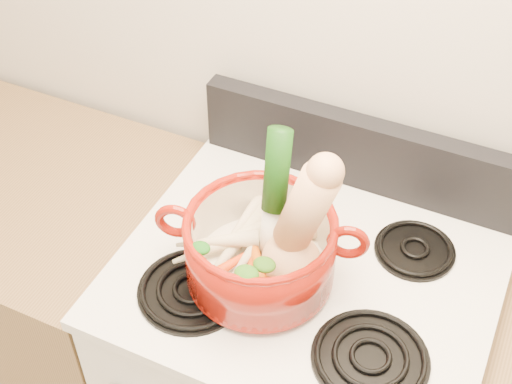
% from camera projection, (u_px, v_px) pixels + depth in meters
% --- Properties ---
extents(wall_back, '(3.50, 0.02, 2.60)m').
position_uv_depth(wall_back, '(379.00, 43.00, 1.49)').
color(wall_back, beige).
rests_on(wall_back, floor).
extents(cooktop, '(0.78, 0.67, 0.03)m').
position_uv_depth(cooktop, '(308.00, 272.00, 1.51)').
color(cooktop, silver).
rests_on(cooktop, stove_body).
extents(control_backsplash, '(0.76, 0.05, 0.18)m').
position_uv_depth(control_backsplash, '(359.00, 152.00, 1.63)').
color(control_backsplash, black).
rests_on(control_backsplash, cooktop).
extents(burner_front_left, '(0.22, 0.22, 0.02)m').
position_uv_depth(burner_front_left, '(192.00, 289.00, 1.45)').
color(burner_front_left, black).
rests_on(burner_front_left, cooktop).
extents(burner_front_right, '(0.22, 0.22, 0.02)m').
position_uv_depth(burner_front_right, '(370.00, 357.00, 1.33)').
color(burner_front_right, black).
rests_on(burner_front_right, cooktop).
extents(burner_back_left, '(0.17, 0.17, 0.02)m').
position_uv_depth(burner_back_left, '(255.00, 197.00, 1.64)').
color(burner_back_left, black).
rests_on(burner_back_left, cooktop).
extents(burner_back_right, '(0.17, 0.17, 0.02)m').
position_uv_depth(burner_back_right, '(415.00, 249.00, 1.53)').
color(burner_back_right, black).
rests_on(burner_back_right, cooktop).
extents(dutch_oven, '(0.37, 0.37, 0.15)m').
position_uv_depth(dutch_oven, '(260.00, 249.00, 1.41)').
color(dutch_oven, maroon).
rests_on(dutch_oven, burner_front_left).
extents(pot_handle_left, '(0.09, 0.04, 0.08)m').
position_uv_depth(pot_handle_left, '(175.00, 221.00, 1.40)').
color(pot_handle_left, maroon).
rests_on(pot_handle_left, dutch_oven).
extents(pot_handle_right, '(0.09, 0.04, 0.08)m').
position_uv_depth(pot_handle_right, '(348.00, 242.00, 1.36)').
color(pot_handle_right, maroon).
rests_on(pot_handle_right, dutch_oven).
extents(squash, '(0.25, 0.19, 0.33)m').
position_uv_depth(squash, '(293.00, 225.00, 1.31)').
color(squash, tan).
rests_on(squash, dutch_oven).
extents(leek, '(0.06, 0.12, 0.32)m').
position_uv_depth(leek, '(272.00, 200.00, 1.35)').
color(leek, white).
rests_on(leek, dutch_oven).
extents(ginger, '(0.09, 0.08, 0.04)m').
position_uv_depth(ginger, '(298.00, 227.00, 1.49)').
color(ginger, '#D5B483').
rests_on(ginger, dutch_oven).
extents(parsnip_0, '(0.09, 0.25, 0.07)m').
position_uv_depth(parsnip_0, '(237.00, 243.00, 1.45)').
color(parsnip_0, beige).
rests_on(parsnip_0, dutch_oven).
extents(parsnip_1, '(0.19, 0.19, 0.07)m').
position_uv_depth(parsnip_1, '(224.00, 242.00, 1.44)').
color(parsnip_1, beige).
rests_on(parsnip_1, dutch_oven).
extents(parsnip_2, '(0.07, 0.21, 0.06)m').
position_uv_depth(parsnip_2, '(258.00, 241.00, 1.44)').
color(parsnip_2, beige).
rests_on(parsnip_2, dutch_oven).
extents(parsnip_3, '(0.17, 0.11, 0.05)m').
position_uv_depth(parsnip_3, '(217.00, 240.00, 1.44)').
color(parsnip_3, '#EFE7C2').
rests_on(parsnip_3, dutch_oven).
extents(parsnip_4, '(0.06, 0.19, 0.05)m').
position_uv_depth(parsnip_4, '(248.00, 214.00, 1.48)').
color(parsnip_4, beige).
rests_on(parsnip_4, dutch_oven).
extents(carrot_0, '(0.09, 0.18, 0.05)m').
position_uv_depth(carrot_0, '(251.00, 276.00, 1.39)').
color(carrot_0, '#BB3309').
rests_on(carrot_0, dutch_oven).
extents(carrot_1, '(0.09, 0.14, 0.04)m').
position_uv_depth(carrot_1, '(231.00, 265.00, 1.41)').
color(carrot_1, red).
rests_on(carrot_1, dutch_oven).
extents(carrot_2, '(0.13, 0.17, 0.05)m').
position_uv_depth(carrot_2, '(257.00, 260.00, 1.41)').
color(carrot_2, '#C35509').
rests_on(carrot_2, dutch_oven).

